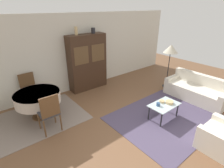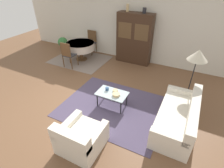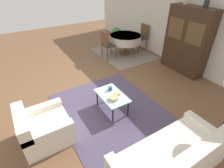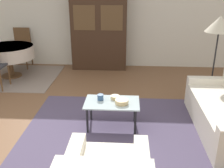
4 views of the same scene
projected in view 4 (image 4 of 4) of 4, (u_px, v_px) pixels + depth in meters
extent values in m
plane|color=brown|center=(36.00, 135.00, 4.04)|extent=(14.00, 14.00, 0.00)
cube|color=beige|center=(76.00, 15.00, 6.91)|extent=(10.00, 0.06, 2.70)
cube|color=#4C425B|center=(116.00, 128.00, 4.23)|extent=(2.87, 2.30, 0.01)
cube|color=gray|center=(9.00, 77.00, 6.44)|extent=(2.33, 1.87, 0.01)
cube|color=silver|center=(211.00, 81.00, 4.80)|extent=(0.85, 0.16, 0.12)
cube|color=silver|center=(72.00, 162.00, 2.68)|extent=(0.16, 0.90, 0.12)
cube|color=silver|center=(142.00, 165.00, 2.64)|extent=(0.16, 0.90, 0.12)
cylinder|color=black|center=(87.00, 120.00, 4.03)|extent=(0.04, 0.04, 0.42)
cylinder|color=black|center=(135.00, 122.00, 3.98)|extent=(0.04, 0.04, 0.42)
cylinder|color=black|center=(91.00, 108.00, 4.40)|extent=(0.04, 0.04, 0.42)
cylinder|color=black|center=(135.00, 110.00, 4.36)|extent=(0.04, 0.04, 0.42)
cube|color=silver|center=(112.00, 102.00, 4.11)|extent=(0.86, 0.53, 0.02)
cube|color=#382316|center=(99.00, 31.00, 6.75)|extent=(1.41, 0.43, 2.01)
cube|color=brown|center=(84.00, 18.00, 6.44)|extent=(0.54, 0.01, 0.60)
cube|color=brown|center=(112.00, 18.00, 6.40)|extent=(0.54, 0.01, 0.60)
cylinder|color=brown|center=(12.00, 75.00, 6.48)|extent=(0.48, 0.48, 0.03)
cylinder|color=brown|center=(11.00, 67.00, 6.40)|extent=(0.14, 0.14, 0.46)
cylinder|color=beige|center=(8.00, 52.00, 6.26)|extent=(1.20, 1.20, 0.30)
cylinder|color=beige|center=(7.00, 47.00, 6.21)|extent=(1.21, 1.21, 0.03)
cylinder|color=brown|center=(9.00, 74.00, 5.89)|extent=(0.04, 0.04, 0.48)
cylinder|color=brown|center=(1.00, 81.00, 5.51)|extent=(0.04, 0.04, 0.48)
cylinder|color=brown|center=(27.00, 61.00, 6.88)|extent=(0.04, 0.04, 0.48)
cylinder|color=brown|center=(12.00, 60.00, 6.90)|extent=(0.04, 0.04, 0.48)
cylinder|color=brown|center=(32.00, 57.00, 7.25)|extent=(0.04, 0.04, 0.48)
cylinder|color=brown|center=(18.00, 56.00, 7.28)|extent=(0.04, 0.04, 0.48)
cube|color=#333338|center=(21.00, 49.00, 6.98)|extent=(0.44, 0.44, 0.04)
cube|color=brown|center=(22.00, 37.00, 7.06)|extent=(0.44, 0.04, 0.52)
cylinder|color=black|center=(209.00, 98.00, 5.29)|extent=(0.28, 0.28, 0.02)
cylinder|color=black|center=(214.00, 66.00, 5.04)|extent=(0.03, 0.03, 1.34)
cone|color=beige|center=(220.00, 24.00, 4.74)|extent=(0.52, 0.52, 0.29)
cylinder|color=#33517A|center=(100.00, 97.00, 4.16)|extent=(0.10, 0.10, 0.09)
cylinder|color=tan|center=(122.00, 102.00, 4.04)|extent=(0.21, 0.21, 0.07)
cylinder|color=tan|center=(115.00, 97.00, 4.20)|extent=(0.14, 0.14, 0.06)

